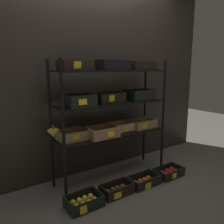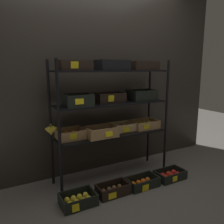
{
  "view_description": "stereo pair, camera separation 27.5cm",
  "coord_description": "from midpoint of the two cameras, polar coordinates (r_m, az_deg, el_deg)",
  "views": [
    {
      "loc": [
        -1.54,
        -2.23,
        1.37
      ],
      "look_at": [
        0.0,
        0.0,
        0.84
      ],
      "focal_mm": 36.37,
      "sensor_mm": 36.0,
      "label": 1
    },
    {
      "loc": [
        -1.3,
        -2.37,
        1.37
      ],
      "look_at": [
        0.0,
        0.0,
        0.84
      ],
      "focal_mm": 36.37,
      "sensor_mm": 36.0,
      "label": 2
    }
  ],
  "objects": [
    {
      "name": "crate_ground_kiwi",
      "position": [
        2.63,
        3.39,
        -19.14
      ],
      "size": [
        0.36,
        0.21,
        0.12
      ],
      "color": "black",
      "rests_on": "ground_plane"
    },
    {
      "name": "display_rack",
      "position": [
        2.74,
        2.9,
        2.22
      ],
      "size": [
        1.54,
        0.39,
        1.46
      ],
      "color": "black",
      "rests_on": "ground_plane"
    },
    {
      "name": "crate_ground_tangerine",
      "position": [
        2.82,
        10.53,
        -17.18
      ],
      "size": [
        0.37,
        0.22,
        0.11
      ],
      "color": "black",
      "rests_on": "ground_plane"
    },
    {
      "name": "storefront_wall",
      "position": [
        3.03,
        -0.88,
        9.76
      ],
      "size": [
        3.81,
        0.12,
        2.6
      ],
      "primitive_type": "cube",
      "color": "#2D2823",
      "rests_on": "ground_plane"
    },
    {
      "name": "crate_ground_apple_red",
      "position": [
        3.07,
        16.97,
        -15.02
      ],
      "size": [
        0.37,
        0.23,
        0.11
      ],
      "color": "black",
      "rests_on": "ground_plane"
    },
    {
      "name": "crate_ground_lemon",
      "position": [
        2.47,
        -5.18,
        -21.32
      ],
      "size": [
        0.35,
        0.26,
        0.12
      ],
      "color": "black",
      "rests_on": "ground_plane"
    },
    {
      "name": "ground_plane",
      "position": [
        3.03,
        2.7,
        -15.86
      ],
      "size": [
        10.0,
        10.0,
        0.0
      ],
      "primitive_type": "plane",
      "color": "#605B56"
    }
  ]
}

